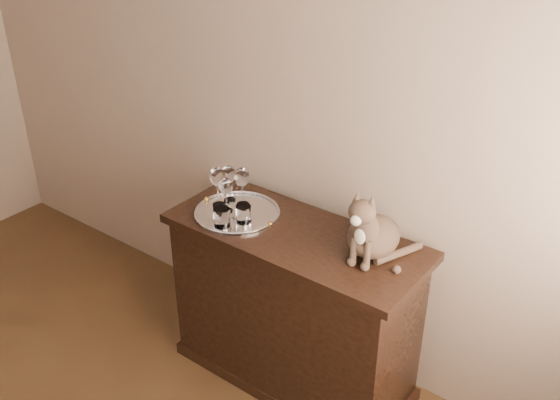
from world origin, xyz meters
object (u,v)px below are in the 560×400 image
(wine_glass_d, at_px, (226,195))
(tumbler_a, at_px, (244,214))
(cat, at_px, (375,219))
(wine_glass_a, at_px, (229,183))
(sideboard, at_px, (294,308))
(tray, at_px, (237,213))
(wine_glass_c, at_px, (218,187))
(tumbler_b, at_px, (222,217))
(wine_glass_b, at_px, (242,187))

(wine_glass_d, bearing_deg, tumbler_a, -13.22)
(cat, bearing_deg, wine_glass_a, 178.99)
(wine_glass_a, bearing_deg, wine_glass_d, -56.08)
(sideboard, height_order, wine_glass_a, wine_glass_a)
(tray, xyz_separation_m, wine_glass_d, (-0.05, -0.01, 0.09))
(wine_glass_c, distance_m, tumbler_b, 0.20)
(tumbler_b, distance_m, cat, 0.69)
(wine_glass_b, relative_size, tumbler_a, 2.40)
(wine_glass_c, xyz_separation_m, tumbler_a, (0.19, -0.05, -0.06))
(wine_glass_a, distance_m, tumbler_b, 0.24)
(tray, distance_m, wine_glass_b, 0.13)
(sideboard, bearing_deg, wine_glass_d, -172.98)
(tray, bearing_deg, wine_glass_a, 146.64)
(wine_glass_d, relative_size, tumbler_a, 2.12)
(wine_glass_a, relative_size, cat, 0.56)
(wine_glass_a, distance_m, cat, 0.78)
(sideboard, height_order, tumbler_b, tumbler_b)
(tumbler_b, bearing_deg, tumbler_a, 56.25)
(sideboard, bearing_deg, wine_glass_b, 172.31)
(sideboard, xyz_separation_m, tray, (-0.31, -0.03, 0.43))
(sideboard, relative_size, wine_glass_c, 6.00)
(tumbler_a, bearing_deg, tray, 149.98)
(tray, xyz_separation_m, cat, (0.66, 0.09, 0.16))
(wine_glass_b, relative_size, tumbler_b, 2.26)
(wine_glass_a, bearing_deg, tumbler_b, -57.14)
(wine_glass_d, bearing_deg, tumbler_b, -57.96)
(wine_glass_c, distance_m, tumbler_a, 0.21)
(tray, bearing_deg, sideboard, 5.52)
(sideboard, xyz_separation_m, wine_glass_c, (-0.43, -0.03, 0.53))
(wine_glass_c, bearing_deg, tray, -1.31)
(wine_glass_d, bearing_deg, wine_glass_c, 165.36)
(sideboard, bearing_deg, cat, 10.23)
(wine_glass_b, height_order, tumbler_b, wine_glass_b)
(wine_glass_b, xyz_separation_m, tumbler_b, (0.05, -0.20, -0.05))
(tray, bearing_deg, wine_glass_d, -164.08)
(wine_glass_a, xyz_separation_m, tumbler_b, (0.13, -0.20, -0.05))
(wine_glass_b, relative_size, wine_glass_c, 0.97)
(tray, height_order, tumbler_a, tumbler_a)
(wine_glass_c, relative_size, wine_glass_d, 1.16)
(wine_glass_a, xyz_separation_m, wine_glass_b, (0.08, 0.00, 0.01))
(tumbler_a, bearing_deg, wine_glass_b, 131.37)
(wine_glass_b, xyz_separation_m, cat, (0.69, 0.02, 0.06))
(wine_glass_d, xyz_separation_m, cat, (0.72, 0.11, 0.07))
(tray, xyz_separation_m, tumbler_a, (0.08, -0.04, 0.04))
(sideboard, height_order, cat, cat)
(wine_glass_d, bearing_deg, wine_glass_a, 123.92)
(wine_glass_a, relative_size, tumbler_b, 2.13)
(wine_glass_a, height_order, tumbler_b, wine_glass_a)
(wine_glass_d, height_order, tumbler_a, wine_glass_d)
(wine_glass_b, bearing_deg, wine_glass_a, -176.95)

